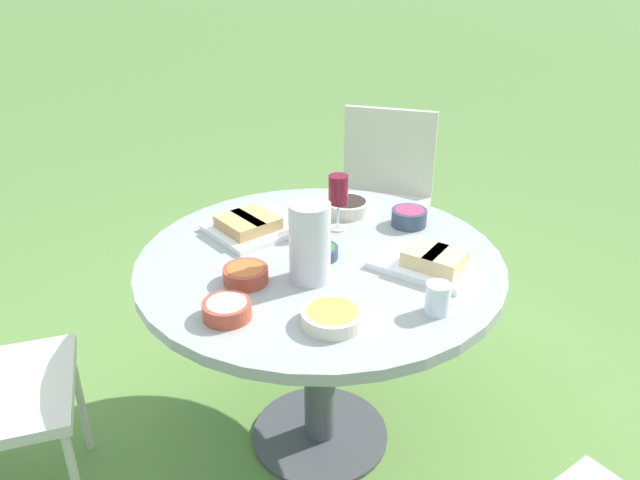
{
  "coord_description": "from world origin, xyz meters",
  "views": [
    {
      "loc": [
        -1.64,
        0.44,
        1.65
      ],
      "look_at": [
        0.0,
        0.0,
        0.8
      ],
      "focal_mm": 35.0,
      "sensor_mm": 36.0,
      "label": 1
    }
  ],
  "objects_px": {
    "wine_glass": "(338,192)",
    "water_pitcher": "(310,242)",
    "dining_table": "(320,291)",
    "chair_far_back": "(383,190)"
  },
  "relations": [
    {
      "from": "wine_glass",
      "to": "water_pitcher",
      "type": "bearing_deg",
      "value": 149.88
    },
    {
      "from": "wine_glass",
      "to": "dining_table",
      "type": "bearing_deg",
      "value": 148.32
    },
    {
      "from": "dining_table",
      "to": "wine_glass",
      "type": "xyz_separation_m",
      "value": [
        0.18,
        -0.11,
        0.26
      ]
    },
    {
      "from": "dining_table",
      "to": "wine_glass",
      "type": "bearing_deg",
      "value": -31.68
    },
    {
      "from": "dining_table",
      "to": "water_pitcher",
      "type": "height_order",
      "value": "water_pitcher"
    },
    {
      "from": "water_pitcher",
      "to": "wine_glass",
      "type": "height_order",
      "value": "water_pitcher"
    },
    {
      "from": "chair_far_back",
      "to": "wine_glass",
      "type": "bearing_deg",
      "value": 149.24
    },
    {
      "from": "dining_table",
      "to": "chair_far_back",
      "type": "bearing_deg",
      "value": -30.93
    },
    {
      "from": "water_pitcher",
      "to": "wine_glass",
      "type": "relative_size",
      "value": 1.23
    },
    {
      "from": "water_pitcher",
      "to": "chair_far_back",
      "type": "bearing_deg",
      "value": -30.58
    }
  ]
}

